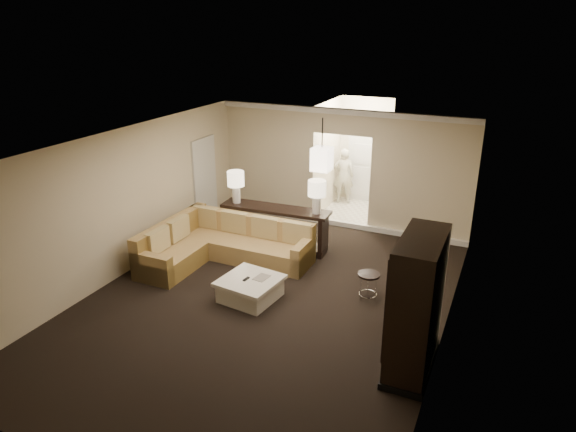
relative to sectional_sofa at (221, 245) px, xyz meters
The scene contains 19 objects.
ground 1.97m from the sectional_sofa, 36.13° to the right, with size 8.00×8.00×0.00m, color black.
wall_back 3.42m from the sectional_sofa, 61.30° to the left, with size 6.00×0.04×2.80m, color beige.
wall_front 5.48m from the sectional_sofa, 73.08° to the right, with size 6.00×0.04×2.80m, color beige.
wall_left 2.12m from the sectional_sofa, 141.49° to the right, with size 0.04×8.00×2.80m, color beige.
wall_right 4.82m from the sectional_sofa, 14.05° to the right, with size 0.04×8.00×2.80m, color beige.
ceiling 3.13m from the sectional_sofa, 36.13° to the right, with size 6.00×8.00×0.02m, color silver.
crown_molding 4.00m from the sectional_sofa, 60.88° to the left, with size 6.00×0.10×0.12m, color white.
baseboard 3.23m from the sectional_sofa, 60.88° to the left, with size 6.00×0.10×0.12m, color white.
side_door 2.29m from the sectional_sofa, 130.29° to the left, with size 0.05×0.90×2.10m, color silver.
foyer 4.58m from the sectional_sofa, 69.57° to the left, with size 1.44×2.02×2.80m.
sectional_sofa is the anchor object (origin of this frame).
coffee_table 1.70m from the sectional_sofa, 41.17° to the right, with size 1.08×1.08×0.41m.
console_table 1.31m from the sectional_sofa, 55.71° to the left, with size 2.40×0.66×0.92m.
armoire 4.68m from the sectional_sofa, 23.45° to the right, with size 0.60×1.39×2.00m.
drink_table 3.18m from the sectional_sofa, ahead, with size 0.39×0.39×0.49m.
table_lamp_left 1.47m from the sectional_sofa, 100.51° to the left, with size 0.37×0.37×0.70m.
table_lamp_right 2.24m from the sectional_sofa, 34.14° to the left, with size 0.37×0.37×0.70m.
pendant_light 2.73m from the sectional_sofa, 44.88° to the left, with size 0.38×0.38×1.09m.
person 4.62m from the sectional_sofa, 75.96° to the left, with size 0.60×0.40×1.65m, color beige.
Camera 1 is at (3.61, -6.99, 4.65)m, focal length 32.00 mm.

